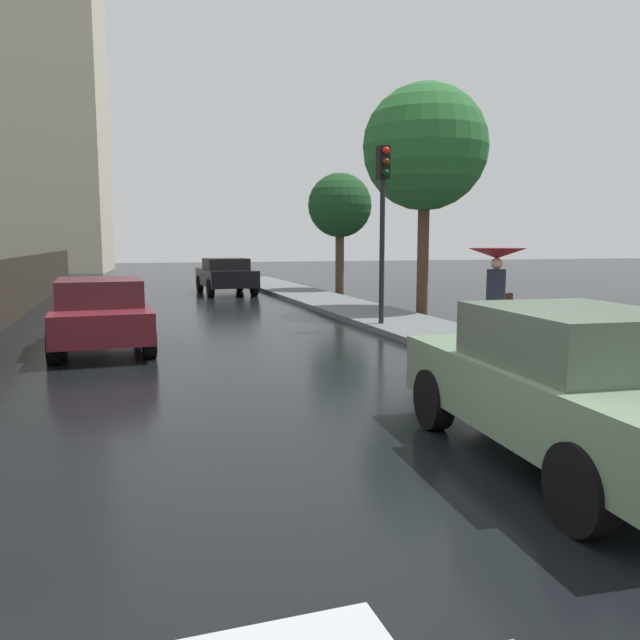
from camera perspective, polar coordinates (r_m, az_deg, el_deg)
ground at (r=5.12m, az=-0.10°, el=-16.70°), size 120.00×120.00×0.00m
car_black_mid_road at (r=25.38m, az=-8.56°, el=4.06°), size 2.01×4.17×1.42m
car_maroon_far_ahead at (r=12.78m, az=-19.33°, el=0.65°), size 1.96×3.91×1.36m
car_green_behind_camera at (r=6.26m, az=21.62°, el=-5.47°), size 1.95×4.04×1.47m
pedestrian_with_umbrella_far at (r=12.16m, az=15.76°, el=4.57°), size 1.07×1.07×1.81m
traffic_light at (r=14.90m, az=5.74°, el=10.70°), size 0.26×0.39×4.12m
street_tree_mid at (r=25.85m, az=1.82°, el=10.29°), size 2.59×2.59×4.84m
street_tree_far at (r=18.68m, az=9.52°, el=15.15°), size 3.55×3.55×6.51m
distant_tower at (r=49.20m, az=-25.87°, el=18.93°), size 11.48×9.07×30.97m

